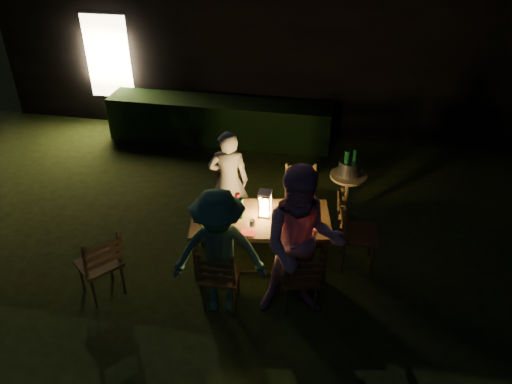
% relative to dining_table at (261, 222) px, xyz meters
% --- Properties ---
extents(garden_envelope, '(40.00, 40.00, 3.20)m').
position_rel_dining_table_xyz_m(garden_envelope, '(-0.93, 5.81, 0.93)').
color(garden_envelope, black).
rests_on(garden_envelope, ground).
extents(dining_table, '(1.84, 1.14, 0.72)m').
position_rel_dining_table_xyz_m(dining_table, '(0.00, 0.00, 0.00)').
color(dining_table, '#442F16').
rests_on(dining_table, ground).
extents(chair_near_left, '(0.44, 0.47, 0.94)m').
position_rel_dining_table_xyz_m(chair_near_left, '(-0.31, -0.84, -0.36)').
color(chair_near_left, '#442F16').
rests_on(chair_near_left, ground).
extents(chair_near_right, '(0.53, 0.55, 0.95)m').
position_rel_dining_table_xyz_m(chair_near_right, '(0.58, -0.68, -0.36)').
color(chair_near_right, '#442F16').
rests_on(chair_near_right, ground).
extents(chair_far_left, '(0.52, 0.54, 0.98)m').
position_rel_dining_table_xyz_m(chair_far_left, '(-0.58, 0.68, -0.35)').
color(chair_far_left, '#442F16').
rests_on(chair_far_left, ground).
extents(chair_far_right, '(0.51, 0.54, 0.98)m').
position_rel_dining_table_xyz_m(chair_far_right, '(0.41, 0.85, -0.35)').
color(chair_far_right, '#442F16').
rests_on(chair_far_right, ground).
extents(chair_end, '(0.54, 0.50, 1.06)m').
position_rel_dining_table_xyz_m(chair_end, '(1.21, 0.22, -0.32)').
color(chair_end, '#442F16').
rests_on(chair_end, ground).
extents(chair_spare, '(0.66, 0.66, 1.01)m').
position_rel_dining_table_xyz_m(chair_spare, '(-1.75, -0.93, -0.34)').
color(chair_spare, '#442F16').
rests_on(chair_spare, ground).
extents(person_house_side, '(0.60, 0.45, 1.51)m').
position_rel_dining_table_xyz_m(person_house_side, '(-0.59, 0.73, 0.11)').
color(person_house_side, beige).
rests_on(person_house_side, ground).
extents(person_opp_right, '(1.03, 0.86, 1.89)m').
position_rel_dining_table_xyz_m(person_opp_right, '(0.59, -0.73, 0.30)').
color(person_opp_right, '#C688A2').
rests_on(person_opp_right, ground).
extents(person_opp_left, '(1.13, 0.77, 1.61)m').
position_rel_dining_table_xyz_m(person_opp_left, '(-0.30, -0.89, 0.16)').
color(person_opp_left, '#34684B').
rests_on(person_opp_left, ground).
extents(lantern, '(0.16, 0.16, 0.35)m').
position_rel_dining_table_xyz_m(lantern, '(0.04, 0.06, 0.23)').
color(lantern, white).
rests_on(lantern, dining_table).
extents(plate_far_left, '(0.25, 0.25, 0.01)m').
position_rel_dining_table_xyz_m(plate_far_left, '(-0.58, 0.12, 0.08)').
color(plate_far_left, white).
rests_on(plate_far_left, dining_table).
extents(plate_near_left, '(0.25, 0.25, 0.01)m').
position_rel_dining_table_xyz_m(plate_near_left, '(-0.50, -0.31, 0.08)').
color(plate_near_left, white).
rests_on(plate_near_left, dining_table).
extents(plate_far_right, '(0.25, 0.25, 0.01)m').
position_rel_dining_table_xyz_m(plate_far_right, '(0.41, 0.29, 0.08)').
color(plate_far_right, white).
rests_on(plate_far_right, dining_table).
extents(plate_near_right, '(0.25, 0.25, 0.01)m').
position_rel_dining_table_xyz_m(plate_near_right, '(0.48, -0.14, 0.08)').
color(plate_near_right, white).
rests_on(plate_near_right, dining_table).
extents(wineglass_a, '(0.06, 0.06, 0.18)m').
position_rel_dining_table_xyz_m(wineglass_a, '(-0.34, 0.22, 0.16)').
color(wineglass_a, '#59070F').
rests_on(wineglass_a, dining_table).
extents(wineglass_b, '(0.06, 0.06, 0.18)m').
position_rel_dining_table_xyz_m(wineglass_b, '(-0.69, -0.24, 0.16)').
color(wineglass_b, '#59070F').
rests_on(wineglass_b, dining_table).
extents(wineglass_c, '(0.06, 0.06, 0.18)m').
position_rel_dining_table_xyz_m(wineglass_c, '(0.34, -0.22, 0.16)').
color(wineglass_c, '#59070F').
rests_on(wineglass_c, dining_table).
extents(wineglass_d, '(0.06, 0.06, 0.18)m').
position_rel_dining_table_xyz_m(wineglass_d, '(0.58, 0.28, 0.16)').
color(wineglass_d, '#59070F').
rests_on(wineglass_d, dining_table).
extents(wineglass_e, '(0.06, 0.06, 0.18)m').
position_rel_dining_table_xyz_m(wineglass_e, '(-0.05, -0.31, 0.16)').
color(wineglass_e, silver).
rests_on(wineglass_e, dining_table).
extents(bottle_table, '(0.07, 0.07, 0.28)m').
position_rel_dining_table_xyz_m(bottle_table, '(-0.25, -0.04, 0.21)').
color(bottle_table, '#0F471E').
rests_on(bottle_table, dining_table).
extents(napkin_left, '(0.18, 0.14, 0.01)m').
position_rel_dining_table_xyz_m(napkin_left, '(-0.09, -0.34, 0.08)').
color(napkin_left, red).
rests_on(napkin_left, dining_table).
extents(napkin_right, '(0.18, 0.14, 0.01)m').
position_rel_dining_table_xyz_m(napkin_right, '(0.59, -0.20, 0.08)').
color(napkin_right, red).
rests_on(napkin_right, dining_table).
extents(phone, '(0.14, 0.07, 0.01)m').
position_rel_dining_table_xyz_m(phone, '(-0.56, -0.40, 0.07)').
color(phone, black).
rests_on(phone, dining_table).
extents(side_table, '(0.53, 0.53, 0.71)m').
position_rel_dining_table_xyz_m(side_table, '(1.04, 1.29, -0.02)').
color(side_table, olive).
rests_on(side_table, ground).
extents(ice_bucket, '(0.30, 0.30, 0.22)m').
position_rel_dining_table_xyz_m(ice_bucket, '(1.04, 1.29, 0.17)').
color(ice_bucket, '#A5A8AD').
rests_on(ice_bucket, side_table).
extents(bottle_bucket_a, '(0.07, 0.07, 0.32)m').
position_rel_dining_table_xyz_m(bottle_bucket_a, '(0.99, 1.25, 0.22)').
color(bottle_bucket_a, '#0F471E').
rests_on(bottle_bucket_a, side_table).
extents(bottle_bucket_b, '(0.07, 0.07, 0.32)m').
position_rel_dining_table_xyz_m(bottle_bucket_b, '(1.09, 1.33, 0.22)').
color(bottle_bucket_b, '#0F471E').
rests_on(bottle_bucket_b, side_table).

